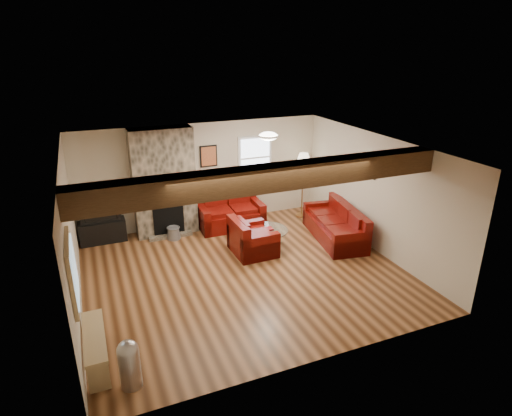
{
  "coord_description": "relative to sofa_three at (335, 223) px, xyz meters",
  "views": [
    {
      "loc": [
        -2.62,
        -6.94,
        4.23
      ],
      "look_at": [
        0.42,
        0.4,
        1.16
      ],
      "focal_mm": 30.0,
      "sensor_mm": 36.0,
      "label": 1
    }
  ],
  "objects": [
    {
      "name": "room",
      "position": [
        -2.48,
        -0.67,
        0.86
      ],
      "size": [
        8.0,
        8.0,
        8.0
      ],
      "color": "#4F2B15",
      "rests_on": "ground"
    },
    {
      "name": "coffee_table",
      "position": [
        -1.64,
        0.13,
        -0.16
      ],
      "size": [
        0.92,
        0.92,
        0.48
      ],
      "color": "#4E2E19",
      "rests_on": "floor"
    },
    {
      "name": "loveseat",
      "position": [
        -1.98,
        1.56,
        0.02
      ],
      "size": [
        1.57,
        0.93,
        0.82
      ],
      "primitive_type": null,
      "rotation": [
        0.0,
        0.0,
        -0.02
      ],
      "color": "#4B0B05",
      "rests_on": "floor"
    },
    {
      "name": "sofa_three",
      "position": [
        0.0,
        0.0,
        0.0
      ],
      "size": [
        1.17,
        2.13,
        0.78
      ],
      "primitive_type": null,
      "rotation": [
        0.0,
        0.0,
        -1.74
      ],
      "color": "#4B0B05",
      "rests_on": "floor"
    },
    {
      "name": "artwork_right",
      "position": [
        0.48,
        -0.37,
        1.36
      ],
      "size": [
        0.06,
        0.55,
        0.42
      ],
      "primitive_type": null,
      "color": "black",
      "rests_on": "room"
    },
    {
      "name": "oak_beam",
      "position": [
        -2.48,
        -1.92,
        1.92
      ],
      "size": [
        6.0,
        0.36,
        0.38
      ],
      "primitive_type": "cube",
      "color": "#32200F",
      "rests_on": "room"
    },
    {
      "name": "armchair_red",
      "position": [
        -1.99,
        0.06,
        -0.0
      ],
      "size": [
        0.86,
        0.98,
        0.78
      ],
      "primitive_type": null,
      "rotation": [
        0.0,
        0.0,
        1.59
      ],
      "color": "#4B0B05",
      "rests_on": "floor"
    },
    {
      "name": "pine_bench",
      "position": [
        -5.31,
        -2.26,
        -0.16
      ],
      "size": [
        0.29,
        1.24,
        0.46
      ],
      "primitive_type": null,
      "color": "tan",
      "rests_on": "floor"
    },
    {
      "name": "artwork_back",
      "position": [
        -2.33,
        2.04,
        1.31
      ],
      "size": [
        0.42,
        0.06,
        0.52
      ],
      "primitive_type": null,
      "color": "black",
      "rests_on": "room"
    },
    {
      "name": "back_window",
      "position": [
        -1.13,
        2.04,
        1.16
      ],
      "size": [
        0.9,
        0.08,
        1.1
      ],
      "primitive_type": null,
      "color": "white",
      "rests_on": "room"
    },
    {
      "name": "coal_bucket",
      "position": [
        -3.43,
        1.4,
        -0.24
      ],
      "size": [
        0.31,
        0.31,
        0.29
      ],
      "primitive_type": null,
      "color": "gray",
      "rests_on": "floor"
    },
    {
      "name": "television",
      "position": [
        -4.93,
        1.86,
        0.37
      ],
      "size": [
        0.88,
        0.12,
        0.5
      ],
      "primitive_type": "imported",
      "color": "black",
      "rests_on": "tv_cabinet"
    },
    {
      "name": "chimney_breast",
      "position": [
        -3.48,
        1.82,
        0.83
      ],
      "size": [
        1.4,
        0.67,
        2.5
      ],
      "color": "#343028",
      "rests_on": "floor"
    },
    {
      "name": "tv_cabinet",
      "position": [
        -4.93,
        1.86,
        -0.14
      ],
      "size": [
        1.0,
        0.4,
        0.5
      ],
      "primitive_type": "cube",
      "color": "black",
      "rests_on": "floor"
    },
    {
      "name": "hatch_window",
      "position": [
        -5.44,
        -2.17,
        1.06
      ],
      "size": [
        0.08,
        1.0,
        0.9
      ],
      "primitive_type": null,
      "color": "tan",
      "rests_on": "room"
    },
    {
      "name": "ceiling_dome",
      "position": [
        -1.58,
        0.23,
        2.05
      ],
      "size": [
        0.4,
        0.4,
        0.18
      ],
      "primitive_type": null,
      "color": "white",
      "rests_on": "room"
    },
    {
      "name": "floor_lamp",
      "position": [
        -0.03,
        1.53,
        1.04
      ],
      "size": [
        0.43,
        0.43,
        1.67
      ],
      "color": "#B5854B",
      "rests_on": "floor"
    },
    {
      "name": "pedal_bin",
      "position": [
        -4.92,
        -2.89,
        -0.04
      ],
      "size": [
        0.37,
        0.37,
        0.71
      ],
      "primitive_type": null,
      "rotation": [
        0.0,
        0.0,
        -0.38
      ],
      "color": "#AFB0B5",
      "rests_on": "floor"
    }
  ]
}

